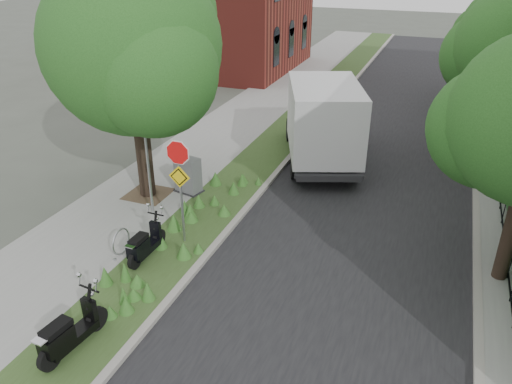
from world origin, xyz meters
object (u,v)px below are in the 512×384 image
sign_assembly (179,171)px  utility_cabinet (188,176)px  scooter_near (66,338)px  box_truck (322,118)px  scooter_far (143,247)px

sign_assembly → utility_cabinet: size_ratio=2.61×
sign_assembly → scooter_near: size_ratio=1.72×
sign_assembly → box_truck: (2.08, 7.43, -0.52)m
box_truck → utility_cabinet: bearing=-127.6°
sign_assembly → utility_cabinet: sign_assembly is taller
box_truck → utility_cabinet: box_truck is taller
utility_cabinet → scooter_far: bearing=-78.5°
scooter_far → scooter_near: bearing=-83.3°
box_truck → sign_assembly: bearing=-105.6°
scooter_near → scooter_far: (-0.42, 3.55, -0.04)m
scooter_near → scooter_far: bearing=96.7°
sign_assembly → utility_cabinet: 3.62m
sign_assembly → scooter_near: sign_assembly is taller
sign_assembly → scooter_near: bearing=-91.6°
scooter_far → utility_cabinet: size_ratio=1.38×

